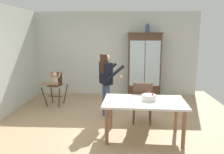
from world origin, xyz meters
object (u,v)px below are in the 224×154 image
Objects in this scene: ceramic_vase at (148,29)px; adult_person at (106,78)px; dining_table at (144,105)px; high_chair_with_toddler at (55,82)px; birthday_cake at (149,97)px; china_cabinet at (144,65)px; dining_chair_far_side at (142,100)px.

adult_person is (-1.14, -1.86, -1.19)m from ceramic_vase.
high_chair_with_toddler is at bearing 140.38° from dining_table.
ceramic_vase is 0.96× the size of birthday_cake.
china_cabinet is 2.34m from dining_chair_far_side.
dining_chair_far_side is (-0.31, -2.28, -1.60)m from ceramic_vase.
ceramic_vase reaches higher than high_chair_with_toddler.
china_cabinet is 2.12× the size of dining_chair_far_side.
birthday_cake is (0.90, -1.04, -0.17)m from adult_person.
ceramic_vase is 0.18× the size of adult_person.
birthday_cake reaches higher than dining_table.
china_cabinet is at bearing 30.07° from high_chair_with_toddler.
high_chair_with_toddler reaches higher than dining_table.
dining_table is (-0.34, -2.95, -1.51)m from ceramic_vase.
china_cabinet is at bearing 84.95° from dining_table.
dining_table is (-0.26, -2.94, -0.38)m from china_cabinet.
dining_chair_far_side reaches higher than dining_table.
birthday_cake is (-0.24, -2.90, -1.36)m from ceramic_vase.
china_cabinet is at bearing -58.81° from adult_person.
ceramic_vase is at bearing 85.21° from birthday_cake.
high_chair_with_toddler is 3.39× the size of birthday_cake.
dining_chair_far_side is at bearing -145.66° from adult_person.
china_cabinet is at bearing -177.23° from ceramic_vase.
ceramic_vase is at bearing 2.77° from china_cabinet.
dining_chair_far_side reaches higher than birthday_cake.
dining_chair_far_side is (0.83, -0.42, -0.41)m from adult_person.
high_chair_with_toddler is at bearing 32.22° from adult_person.
ceramic_vase is at bearing 83.49° from dining_table.
ceramic_vase is 3.33m from dining_table.
ceramic_vase reaches higher than china_cabinet.
birthday_cake is (-0.17, -2.89, -0.23)m from china_cabinet.
adult_person is at bearing 126.59° from dining_table.
adult_person is (1.52, -0.84, 0.31)m from high_chair_with_toddler.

